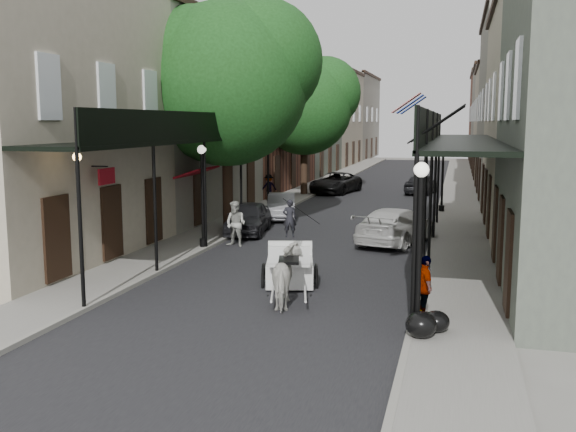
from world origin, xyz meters
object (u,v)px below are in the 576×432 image
Objects in this scene: tree_far at (310,103)px; lamppost_left at (203,194)px; tree_near at (237,77)px; car_left_near at (248,218)px; carriage at (290,249)px; car_left_mid at (281,206)px; horse at (289,276)px; pedestrian_sidewalk_left at (269,187)px; car_right_near at (396,226)px; lamppost_right_far at (443,174)px; lamppost_right_near at (419,246)px; car_left_far at (336,183)px; pedestrian_walking at (236,224)px; car_right_far at (422,184)px; pedestrian_sidewalk_right at (425,287)px.

tree_far is 2.32× the size of lamppost_left.
tree_near reaches higher than car_left_near.
car_left_mid is (-3.55, 11.94, -0.39)m from carriage.
horse is 1.20× the size of pedestrian_sidewalk_left.
tree_near is at bearing 64.72° from pedestrian_sidewalk_left.
lamppost_right_far is at bearing -83.98° from car_right_near.
car_left_far is (-7.03, 27.97, -1.37)m from lamppost_right_near.
pedestrian_walking reaches higher than car_left_near.
lamppost_right_near is at bearing -60.54° from carriage.
lamppost_left is (0.10, -4.18, -4.44)m from tree_near.
car_left_near is (-0.45, 2.82, -0.19)m from pedestrian_walking.
car_left_far is (0.67, 16.27, 0.01)m from car_left_near.
tree_far is at bearing -92.33° from horse.
lamppost_right_far reaches higher than car_right_far.
tree_far reaches higher than car_left_mid.
carriage is 24.06m from car_left_far.
car_right_near is 1.22× the size of car_right_far.
pedestrian_sidewalk_right is 27.63m from car_right_far.
pedestrian_walking reaches higher than pedestrian_sidewalk_right.
car_right_far is (5.75, 19.99, -0.20)m from pedestrian_walking.
pedestrian_walking is at bearing -102.82° from car_left_mid.
pedestrian_sidewalk_left is at bearing 94.12° from car_left_near.
horse is 21.41m from pedestrian_sidewalk_left.
tree_near is 9.00m from car_right_near.
car_right_near is 17.79m from car_right_far.
car_right_far is at bearing 88.42° from pedestrian_walking.
tree_far reaches higher than car_right_near.
carriage is at bearing -71.12° from car_left_near.
pedestrian_sidewalk_right is at bearing -77.38° from car_left_mid.
tree_far is at bearing -145.59° from pedestrian_sidewalk_left.
pedestrian_sidewalk_right is at bearing 85.54° from lamppost_right_near.
car_left_far is 1.03× the size of car_right_near.
tree_far is 26.76m from pedestrian_sidewalk_right.
car_left_far reaches higher than car_left_near.
carriage is (4.30, -3.88, -1.05)m from lamppost_left.
horse is at bearing -51.84° from lamppost_left.
pedestrian_walking reaches higher than car_right_far.
tree_near reaches higher than car_right_far.
car_left_far is at bearing 131.40° from lamppost_right_far.
pedestrian_sidewalk_left is at bearing 114.07° from lamppost_right_near.
car_left_near is at bearing -81.43° from car_left_far.
lamppost_right_near reaches higher than pedestrian_walking.
car_left_near is at bearing 9.81° from car_right_near.
car_left_near is 1.05× the size of car_left_mid.
car_right_far is at bearing 72.20° from lamppost_left.
tree_far reaches higher than carriage.
lamppost_left reaches higher than car_right_far.
tree_far reaches higher than lamppost_right_far.
car_right_near is at bearing -99.54° from lamppost_right_far.
carriage is at bearing -78.61° from tree_far.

